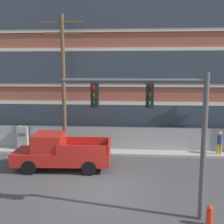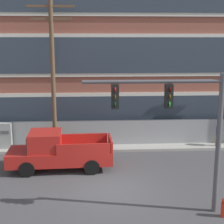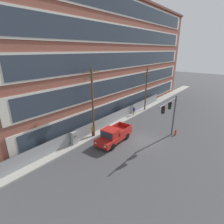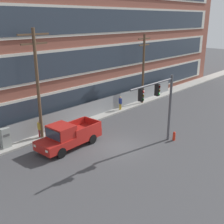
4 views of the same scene
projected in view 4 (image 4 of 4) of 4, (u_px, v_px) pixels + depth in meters
ground_plane at (119, 147)px, 22.71m from camera, size 160.00×160.00×0.00m
sidewalk_building_side at (68, 126)px, 26.88m from camera, size 80.00×2.01×0.16m
brick_mill_building at (84, 20)px, 33.05m from camera, size 46.45×10.40×19.27m
chain_link_fence at (74, 115)px, 27.40m from camera, size 34.05×0.06×1.77m
traffic_signal_mast at (160, 98)px, 21.71m from camera, size 5.35×0.43×5.60m
pickup_truck_red at (68, 136)px, 22.30m from camera, size 5.61×2.31×2.07m
utility_pole_near_corner at (37, 80)px, 22.60m from camera, size 2.74×0.26×9.21m
utility_pole_midblock at (143, 67)px, 32.63m from camera, size 2.16×0.26×8.19m
electrical_cabinet at (5, 139)px, 22.04m from camera, size 0.73×0.48×1.77m
pedestrian_near_cabinet at (120, 103)px, 31.14m from camera, size 0.39×0.46×1.69m
pedestrian_by_fence at (40, 128)px, 23.95m from camera, size 0.32×0.43×1.69m
fire_hydrant at (174, 136)px, 23.81m from camera, size 0.24×0.24×0.78m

